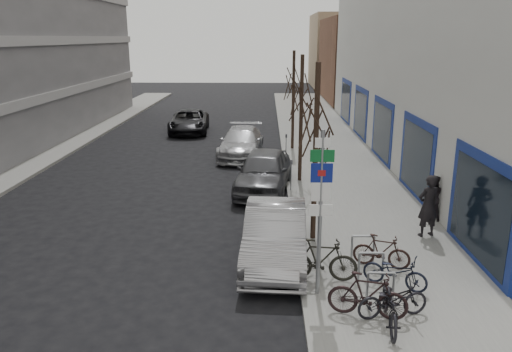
{
  "coord_description": "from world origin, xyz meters",
  "views": [
    {
      "loc": [
        1.13,
        -11.0,
        6.18
      ],
      "look_at": [
        0.82,
        3.98,
        2.0
      ],
      "focal_mm": 35.0,
      "sensor_mm": 36.0,
      "label": 1
    }
  ],
  "objects_px": {
    "tree_near": "(317,111)",
    "tree_far": "(294,77)",
    "meter_mid": "(291,172)",
    "pedestrian_near": "(428,206)",
    "highway_sign_pole": "(320,204)",
    "bike_rack": "(371,264)",
    "tree_mid": "(302,89)",
    "meter_front": "(300,220)",
    "pedestrian_far": "(433,197)",
    "bike_near_left": "(391,301)",
    "parked_car_front": "(275,235)",
    "parked_car_back": "(241,143)",
    "lane_car": "(189,121)",
    "bike_mid_inner": "(321,259)",
    "bike_far_inner": "(382,251)",
    "bike_near_right": "(368,295)",
    "bike_far_curb": "(393,296)",
    "parked_car_mid": "(264,171)",
    "meter_back": "(286,144)",
    "bike_mid_curb": "(395,269)"
  },
  "relations": [
    {
      "from": "tree_far",
      "to": "meter_front",
      "type": "relative_size",
      "value": 4.33
    },
    {
      "from": "parked_car_mid",
      "to": "pedestrian_near",
      "type": "distance_m",
      "value": 7.23
    },
    {
      "from": "tree_near",
      "to": "tree_far",
      "type": "relative_size",
      "value": 1.0
    },
    {
      "from": "highway_sign_pole",
      "to": "bike_rack",
      "type": "distance_m",
      "value": 2.36
    },
    {
      "from": "bike_rack",
      "to": "parked_car_back",
      "type": "xyz_separation_m",
      "value": [
        -4.0,
        14.4,
        0.11
      ]
    },
    {
      "from": "tree_far",
      "to": "parked_car_mid",
      "type": "xyz_separation_m",
      "value": [
        -1.56,
        -7.66,
        -3.25
      ]
    },
    {
      "from": "tree_near",
      "to": "lane_car",
      "type": "distance_m",
      "value": 19.98
    },
    {
      "from": "tree_near",
      "to": "parked_car_back",
      "type": "bearing_deg",
      "value": 103.68
    },
    {
      "from": "meter_front",
      "to": "lane_car",
      "type": "distance_m",
      "value": 20.03
    },
    {
      "from": "highway_sign_pole",
      "to": "bike_far_curb",
      "type": "distance_m",
      "value": 2.59
    },
    {
      "from": "bike_mid_inner",
      "to": "meter_back",
      "type": "bearing_deg",
      "value": 7.81
    },
    {
      "from": "tree_far",
      "to": "parked_car_front",
      "type": "bearing_deg",
      "value": -94.77
    },
    {
      "from": "bike_rack",
      "to": "tree_mid",
      "type": "xyz_separation_m",
      "value": [
        -1.2,
        9.4,
        3.44
      ]
    },
    {
      "from": "meter_front",
      "to": "bike_near_right",
      "type": "xyz_separation_m",
      "value": [
        1.25,
        -4.05,
        -0.22
      ]
    },
    {
      "from": "meter_front",
      "to": "meter_mid",
      "type": "distance_m",
      "value": 5.5
    },
    {
      "from": "bike_mid_curb",
      "to": "tree_mid",
      "type": "bearing_deg",
      "value": 39.75
    },
    {
      "from": "bike_near_left",
      "to": "parked_car_front",
      "type": "xyz_separation_m",
      "value": [
        -2.42,
        3.5,
        0.08
      ]
    },
    {
      "from": "bike_mid_inner",
      "to": "tree_near",
      "type": "bearing_deg",
      "value": 4.9
    },
    {
      "from": "parked_car_back",
      "to": "lane_car",
      "type": "xyz_separation_m",
      "value": [
        -3.84,
        7.05,
        -0.02
      ]
    },
    {
      "from": "meter_back",
      "to": "lane_car",
      "type": "relative_size",
      "value": 0.24
    },
    {
      "from": "bike_far_curb",
      "to": "parked_car_mid",
      "type": "relative_size",
      "value": 0.33
    },
    {
      "from": "meter_front",
      "to": "pedestrian_far",
      "type": "distance_m",
      "value": 5.16
    },
    {
      "from": "bike_near_left",
      "to": "bike_mid_inner",
      "type": "height_order",
      "value": "bike_near_left"
    },
    {
      "from": "bike_rack",
      "to": "bike_near_right",
      "type": "distance_m",
      "value": 1.7
    },
    {
      "from": "meter_mid",
      "to": "pedestrian_near",
      "type": "xyz_separation_m",
      "value": [
        4.01,
        -4.76,
        0.22
      ]
    },
    {
      "from": "tree_far",
      "to": "pedestrian_near",
      "type": "relative_size",
      "value": 2.78
    },
    {
      "from": "tree_mid",
      "to": "pedestrian_near",
      "type": "distance_m",
      "value": 7.79
    },
    {
      "from": "meter_front",
      "to": "bike_far_curb",
      "type": "height_order",
      "value": "meter_front"
    },
    {
      "from": "bike_near_left",
      "to": "meter_mid",
      "type": "bearing_deg",
      "value": 104.99
    },
    {
      "from": "lane_car",
      "to": "bike_far_inner",
      "type": "bearing_deg",
      "value": -71.9
    },
    {
      "from": "bike_mid_curb",
      "to": "parked_car_back",
      "type": "bearing_deg",
      "value": 46.72
    },
    {
      "from": "bike_mid_curb",
      "to": "bike_mid_inner",
      "type": "height_order",
      "value": "bike_mid_inner"
    },
    {
      "from": "bike_far_curb",
      "to": "tree_near",
      "type": "bearing_deg",
      "value": 3.65
    },
    {
      "from": "bike_rack",
      "to": "bike_near_left",
      "type": "relative_size",
      "value": 1.2
    },
    {
      "from": "parked_car_mid",
      "to": "tree_far",
      "type": "bearing_deg",
      "value": 86.04
    },
    {
      "from": "bike_far_inner",
      "to": "pedestrian_near",
      "type": "distance_m",
      "value": 3.01
    },
    {
      "from": "highway_sign_pole",
      "to": "bike_near_right",
      "type": "bearing_deg",
      "value": -46.24
    },
    {
      "from": "bike_near_left",
      "to": "lane_car",
      "type": "distance_m",
      "value": 24.7
    },
    {
      "from": "meter_back",
      "to": "lane_car",
      "type": "bearing_deg",
      "value": 127.59
    },
    {
      "from": "tree_near",
      "to": "bike_far_curb",
      "type": "bearing_deg",
      "value": -73.38
    },
    {
      "from": "tree_far",
      "to": "pedestrian_far",
      "type": "xyz_separation_m",
      "value": [
        4.2,
        -11.27,
        -3.16
      ]
    },
    {
      "from": "highway_sign_pole",
      "to": "parked_car_back",
      "type": "xyz_separation_m",
      "value": [
        -2.6,
        15.01,
        -1.69
      ]
    },
    {
      "from": "highway_sign_pole",
      "to": "lane_car",
      "type": "xyz_separation_m",
      "value": [
        -6.44,
        22.06,
        -1.72
      ]
    },
    {
      "from": "meter_mid",
      "to": "pedestrian_near",
      "type": "relative_size",
      "value": 0.64
    },
    {
      "from": "tree_mid",
      "to": "bike_far_curb",
      "type": "relative_size",
      "value": 3.33
    },
    {
      "from": "bike_mid_inner",
      "to": "bike_far_inner",
      "type": "xyz_separation_m",
      "value": [
        1.72,
        0.79,
        -0.1
      ]
    },
    {
      "from": "tree_mid",
      "to": "meter_front",
      "type": "xyz_separation_m",
      "value": [
        -0.45,
        -7.0,
        -3.19
      ]
    },
    {
      "from": "bike_near_right",
      "to": "parked_car_back",
      "type": "xyz_separation_m",
      "value": [
        -3.6,
        16.05,
        0.07
      ]
    },
    {
      "from": "meter_front",
      "to": "bike_mid_inner",
      "type": "xyz_separation_m",
      "value": [
        0.39,
        -2.32,
        -0.19
      ]
    },
    {
      "from": "meter_back",
      "to": "parked_car_back",
      "type": "relative_size",
      "value": 0.24
    }
  ]
}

